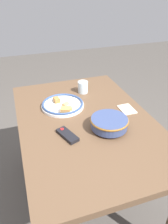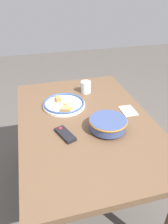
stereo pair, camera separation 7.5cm
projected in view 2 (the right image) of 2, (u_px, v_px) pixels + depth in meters
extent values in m
plane|color=#4C4742|center=(85.00, 196.00, 1.80)|extent=(8.00, 8.00, 0.00)
cube|color=brown|center=(86.00, 122.00, 1.40)|extent=(1.25, 0.84, 0.04)
cylinder|color=brown|center=(105.00, 118.00, 2.14)|extent=(0.06, 0.06, 0.73)
cylinder|color=brown|center=(33.00, 128.00, 1.99)|extent=(0.06, 0.06, 0.73)
cylinder|color=#384775|center=(108.00, 129.00, 1.30)|extent=(0.10, 0.10, 0.01)
cylinder|color=#384775|center=(108.00, 124.00, 1.28)|extent=(0.22, 0.22, 0.06)
cylinder|color=#B75B23|center=(108.00, 124.00, 1.28)|extent=(0.20, 0.20, 0.05)
torus|color=#936023|center=(108.00, 121.00, 1.27)|extent=(0.23, 0.23, 0.01)
cylinder|color=white|center=(64.00, 105.00, 1.53)|extent=(0.30, 0.30, 0.02)
torus|color=#334C7F|center=(64.00, 103.00, 1.52)|extent=(0.29, 0.29, 0.01)
cube|color=tan|center=(67.00, 104.00, 1.51)|extent=(0.05, 0.05, 0.02)
cube|color=tan|center=(69.00, 108.00, 1.45)|extent=(0.03, 0.05, 0.02)
cube|color=#B2753D|center=(58.00, 99.00, 1.55)|extent=(0.06, 0.04, 0.03)
cube|color=tan|center=(66.00, 109.00, 1.43)|extent=(0.07, 0.07, 0.03)
cube|color=tan|center=(58.00, 100.00, 1.56)|extent=(0.03, 0.04, 0.02)
cube|color=black|center=(65.00, 134.00, 1.25)|extent=(0.16, 0.11, 0.02)
cylinder|color=red|center=(60.00, 128.00, 1.28)|extent=(0.02, 0.02, 0.00)
cylinder|color=silver|center=(86.00, 87.00, 1.69)|extent=(0.08, 0.08, 0.09)
cube|color=beige|center=(128.00, 111.00, 1.48)|extent=(0.13, 0.09, 0.01)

